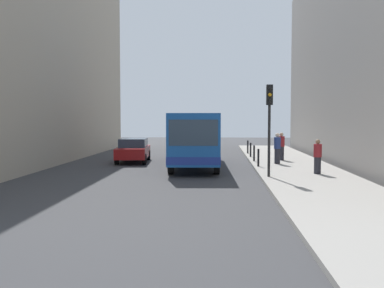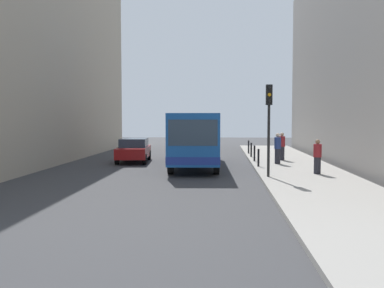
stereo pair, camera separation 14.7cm
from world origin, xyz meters
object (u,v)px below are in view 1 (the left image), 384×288
at_px(car_beside_bus, 133,150).
at_px(bollard_mid, 254,153).
at_px(bus, 195,136).
at_px(bollard_far, 251,150).
at_px(pedestrian_far_sidewalk, 281,146).
at_px(bollard_farthest, 248,147).
at_px(bollard_near, 258,158).
at_px(traffic_light, 269,113).
at_px(pedestrian_mid_sidewalk, 277,148).
at_px(pedestrian_near_signal, 318,157).

relative_size(car_beside_bus, bollard_mid, 4.76).
relative_size(bus, car_beside_bus, 2.46).
distance_m(bollard_far, pedestrian_far_sidewalk, 2.80).
bearing_deg(bollard_farthest, bollard_mid, -90.00).
height_order(bus, pedestrian_far_sidewalk, bus).
bearing_deg(bollard_far, bollard_near, -90.00).
relative_size(traffic_light, bollard_far, 4.32).
distance_m(bollard_farthest, pedestrian_mid_sidewalk, 7.49).
xyz_separation_m(traffic_light, pedestrian_mid_sidewalk, (1.10, 5.72, -1.98)).
bearing_deg(traffic_light, bollard_near, 91.36).
height_order(car_beside_bus, bollard_far, car_beside_bus).
distance_m(bus, bollard_far, 5.64).
bearing_deg(pedestrian_near_signal, pedestrian_mid_sidewalk, 131.66).
height_order(bollard_near, bollard_farthest, same).
height_order(pedestrian_near_signal, pedestrian_mid_sidewalk, pedestrian_mid_sidewalk).
height_order(car_beside_bus, pedestrian_mid_sidewalk, pedestrian_mid_sidewalk).
bearing_deg(bollard_mid, pedestrian_far_sidewalk, 24.84).
height_order(bollard_mid, pedestrian_near_signal, pedestrian_near_signal).
distance_m(bollard_near, bollard_farthest, 8.89).
bearing_deg(bollard_near, bollard_far, 90.00).
xyz_separation_m(traffic_light, bollard_farthest, (-0.10, 13.11, -2.38)).
bearing_deg(bollard_farthest, pedestrian_near_signal, -78.17).
relative_size(bollard_farthest, pedestrian_far_sidewalk, 0.56).
height_order(bollard_mid, pedestrian_mid_sidewalk, pedestrian_mid_sidewalk).
xyz_separation_m(bollard_near, bollard_farthest, (0.00, 8.89, 0.00)).
relative_size(bollard_near, pedestrian_mid_sidewalk, 0.54).
relative_size(bollard_near, bollard_farthest, 1.00).
height_order(traffic_light, pedestrian_near_signal, traffic_light).
bearing_deg(pedestrian_far_sidewalk, pedestrian_mid_sidewalk, -76.48).
height_order(car_beside_bus, bollard_farthest, car_beside_bus).
xyz_separation_m(traffic_light, bollard_far, (-0.10, 10.14, -2.38)).
xyz_separation_m(pedestrian_near_signal, pedestrian_mid_sidewalk, (-1.29, 4.55, 0.07)).
bearing_deg(bollard_farthest, pedestrian_far_sidewalk, -71.17).
distance_m(car_beside_bus, pedestrian_far_sidewalk, 9.22).
bearing_deg(bollard_mid, bus, -160.15).
height_order(car_beside_bus, pedestrian_near_signal, pedestrian_near_signal).
xyz_separation_m(bollard_mid, bollard_farthest, (0.00, 5.93, 0.00)).
distance_m(car_beside_bus, traffic_light, 11.02).
distance_m(bollard_mid, bollard_farthest, 5.93).
bearing_deg(bollard_near, car_beside_bus, 154.99).
xyz_separation_m(traffic_light, pedestrian_near_signal, (2.40, 1.18, -2.05)).
height_order(bus, pedestrian_near_signal, bus).
height_order(traffic_light, bollard_far, traffic_light).
xyz_separation_m(car_beside_bus, pedestrian_mid_sidewalk, (8.67, -1.97, 0.24)).
bearing_deg(pedestrian_far_sidewalk, traffic_light, -74.66).
relative_size(bollard_far, bollard_farthest, 1.00).
bearing_deg(pedestrian_near_signal, pedestrian_far_sidewalk, 122.08).
xyz_separation_m(bus, bollard_farthest, (3.54, 7.21, -1.10)).
relative_size(bollard_far, pedestrian_mid_sidewalk, 0.54).
bearing_deg(bus, bollard_near, 152.12).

